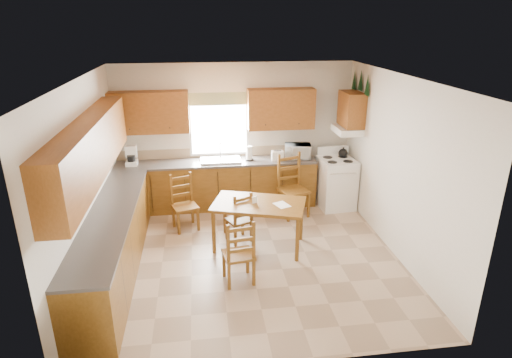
{
  "coord_description": "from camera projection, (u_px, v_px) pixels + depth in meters",
  "views": [
    {
      "loc": [
        -0.67,
        -5.73,
        3.44
      ],
      "look_at": [
        0.15,
        0.3,
        1.15
      ],
      "focal_mm": 30.0,
      "sensor_mm": 36.0,
      "label": 1
    }
  ],
  "objects": [
    {
      "name": "upper_cab_stove",
      "position": [
        351.0,
        109.0,
        7.74
      ],
      "size": [
        0.33,
        0.62,
        0.62
      ],
      "primitive_type": "cube",
      "color": "brown",
      "rests_on": "wall_right"
    },
    {
      "name": "chair_far_right",
      "position": [
        294.0,
        187.0,
        7.78
      ],
      "size": [
        0.59,
        0.58,
        1.14
      ],
      "primitive_type": "cube",
      "rotation": [
        0.0,
        0.0,
        0.3
      ],
      "color": "brown",
      "rests_on": "floor"
    },
    {
      "name": "counter_back",
      "position": [
        217.0,
        162.0,
        8.06
      ],
      "size": [
        3.75,
        0.63,
        0.04
      ],
      "primitive_type": "cube",
      "color": "#46413E",
      "rests_on": "lower_cab_back"
    },
    {
      "name": "pine_decal_a",
      "position": [
        367.0,
        85.0,
        7.29
      ],
      "size": [
        0.22,
        0.22,
        0.36
      ],
      "primitive_type": "cone",
      "color": "black",
      "rests_on": "wall_right"
    },
    {
      "name": "pine_decal_b",
      "position": [
        361.0,
        80.0,
        7.57
      ],
      "size": [
        0.22,
        0.22,
        0.36
      ],
      "primitive_type": "cone",
      "color": "black",
      "rests_on": "wall_right"
    },
    {
      "name": "microwave",
      "position": [
        298.0,
        151.0,
        8.2
      ],
      "size": [
        0.5,
        0.39,
        0.27
      ],
      "primitive_type": "imported",
      "rotation": [
        0.0,
        0.0,
        -0.17
      ],
      "color": "white",
      "rests_on": "counter_back"
    },
    {
      "name": "upper_cab_back_left",
      "position": [
        150.0,
        112.0,
        7.7
      ],
      "size": [
        1.41,
        0.33,
        0.75
      ],
      "primitive_type": "cube",
      "color": "brown",
      "rests_on": "wall_back"
    },
    {
      "name": "sink_basin",
      "position": [
        221.0,
        160.0,
        8.05
      ],
      "size": [
        0.75,
        0.45,
        0.04
      ],
      "primitive_type": "cube",
      "color": "silver",
      "rests_on": "counter_back"
    },
    {
      "name": "chair_far_left",
      "position": [
        185.0,
        203.0,
        7.31
      ],
      "size": [
        0.5,
        0.49,
        0.96
      ],
      "primitive_type": "cube",
      "rotation": [
        0.0,
        0.0,
        0.31
      ],
      "color": "brown",
      "rests_on": "floor"
    },
    {
      "name": "window_valance",
      "position": [
        218.0,
        99.0,
        7.89
      ],
      "size": [
        1.19,
        0.01,
        0.24
      ],
      "primitive_type": "cube",
      "color": "#3C5D2C",
      "rests_on": "wall_back"
    },
    {
      "name": "lower_cab_left",
      "position": [
        114.0,
        244.0,
        6.07
      ],
      "size": [
        0.6,
        3.6,
        0.88
      ],
      "primitive_type": "cube",
      "color": "brown",
      "rests_on": "floor"
    },
    {
      "name": "ceiling",
      "position": [
        248.0,
        78.0,
        5.66
      ],
      "size": [
        4.5,
        4.5,
        0.0
      ],
      "primitive_type": "plane",
      "color": "brown",
      "rests_on": "floor"
    },
    {
      "name": "range_hood",
      "position": [
        347.0,
        130.0,
        7.86
      ],
      "size": [
        0.44,
        0.62,
        0.12
      ],
      "primitive_type": "cube",
      "color": "white",
      "rests_on": "wall_right"
    },
    {
      "name": "wall_front",
      "position": [
        276.0,
        254.0,
        4.05
      ],
      "size": [
        4.5,
        4.5,
        0.0
      ],
      "primitive_type": "plane",
      "color": "silver",
      "rests_on": "floor"
    },
    {
      "name": "wall_left",
      "position": [
        86.0,
        181.0,
        5.86
      ],
      "size": [
        4.5,
        4.5,
        0.0
      ],
      "primitive_type": "plane",
      "color": "silver",
      "rests_on": "floor"
    },
    {
      "name": "window_pane",
      "position": [
        219.0,
        125.0,
        8.08
      ],
      "size": [
        1.05,
        0.01,
        1.1
      ],
      "primitive_type": "cube",
      "color": "white",
      "rests_on": "wall_back"
    },
    {
      "name": "window_frame",
      "position": [
        219.0,
        125.0,
        8.09
      ],
      "size": [
        1.13,
        0.02,
        1.18
      ],
      "primitive_type": "cube",
      "color": "white",
      "rests_on": "wall_back"
    },
    {
      "name": "wall_right",
      "position": [
        397.0,
        167.0,
        6.42
      ],
      "size": [
        4.5,
        4.5,
        0.0
      ],
      "primitive_type": "plane",
      "color": "silver",
      "rests_on": "floor"
    },
    {
      "name": "table_paper",
      "position": [
        282.0,
        205.0,
        6.57
      ],
      "size": [
        0.27,
        0.31,
        0.0
      ],
      "primitive_type": "cube",
      "rotation": [
        0.0,
        0.0,
        0.39
      ],
      "color": "white",
      "rests_on": "dining_table"
    },
    {
      "name": "coffeemaker",
      "position": [
        131.0,
        155.0,
        7.78
      ],
      "size": [
        0.3,
        0.32,
        0.38
      ],
      "primitive_type": "cube",
      "rotation": [
        0.0,
        0.0,
        -0.32
      ],
      "color": "white",
      "rests_on": "counter_back"
    },
    {
      "name": "stove",
      "position": [
        336.0,
        184.0,
        8.2
      ],
      "size": [
        0.68,
        0.7,
        0.94
      ],
      "primitive_type": "cube",
      "rotation": [
        0.0,
        0.0,
        0.08
      ],
      "color": "white",
      "rests_on": "floor"
    },
    {
      "name": "counter_left",
      "position": [
        110.0,
        214.0,
        5.91
      ],
      "size": [
        0.63,
        3.6,
        0.04
      ],
      "primitive_type": "cube",
      "color": "#46413E",
      "rests_on": "lower_cab_left"
    },
    {
      "name": "table_card",
      "position": [
        254.0,
        200.0,
        6.61
      ],
      "size": [
        0.08,
        0.05,
        0.11
      ],
      "primitive_type": "cube",
      "rotation": [
        0.0,
        0.0,
        0.42
      ],
      "color": "white",
      "rests_on": "dining_table"
    },
    {
      "name": "wall_back",
      "position": [
        235.0,
        134.0,
        8.23
      ],
      "size": [
        4.5,
        4.5,
        0.0
      ],
      "primitive_type": "plane",
      "color": "silver",
      "rests_on": "floor"
    },
    {
      "name": "paper_towel",
      "position": [
        249.0,
        153.0,
        8.07
      ],
      "size": [
        0.15,
        0.15,
        0.28
      ],
      "primitive_type": "cylinder",
      "rotation": [
        0.0,
        0.0,
        -0.29
      ],
      "color": "white",
      "rests_on": "counter_back"
    },
    {
      "name": "dining_table",
      "position": [
        259.0,
        225.0,
        6.77
      ],
      "size": [
        1.59,
        1.21,
        0.75
      ],
      "primitive_type": "cube",
      "rotation": [
        0.0,
        0.0,
        -0.32
      ],
      "color": "brown",
      "rests_on": "floor"
    },
    {
      "name": "chair_near_right",
      "position": [
        239.0,
        217.0,
        6.93
      ],
      "size": [
        0.47,
        0.46,
        0.86
      ],
      "primitive_type": "cube",
      "rotation": [
        0.0,
        0.0,
        3.57
      ],
      "color": "brown",
      "rests_on": "floor"
    },
    {
      "name": "lower_cab_back",
      "position": [
        218.0,
        185.0,
        8.22
      ],
      "size": [
        3.75,
        0.6,
        0.88
      ],
      "primitive_type": "cube",
      "color": "brown",
      "rests_on": "floor"
    },
    {
      "name": "backsplash",
      "position": [
        216.0,
        152.0,
        8.29
      ],
      "size": [
        3.75,
        0.01,
        0.18
      ],
      "primitive_type": "cube",
      "color": "gray",
      "rests_on": "counter_back"
    },
    {
      "name": "upper_cab_left",
      "position": [
        91.0,
        148.0,
        5.56
      ],
      "size": [
        0.33,
        3.6,
        0.75
      ],
      "primitive_type": "cube",
      "color": "brown",
      "rests_on": "wall_left"
    },
    {
      "name": "upper_cab_back_right",
      "position": [
        281.0,
        109.0,
        8.0
      ],
      "size": [
        1.25,
        0.33,
        0.75
      ],
      "primitive_type": "cube",
      "color": "brown",
      "rests_on": "wall_back"
    },
    {
      "name": "toaster",
      "position": [
        277.0,
        156.0,
        8.08
      ],
      "size": [
        0.22,
        0.14,
        0.18
      ],
      "primitive_type": "cube",
      "rotation": [
        0.0,
        0.0,
        -0.0
      ],
      "color": "white",
      "rests_on": "counter_back"
    },
    {
      "name": "floor",
      "position": [
        249.0,
        256.0,
        6.61
      ],
      "size": [
        4.5,
        4.5,
        0.0
      ],
      "primitive_type": "plane",
      "color": "tan",
      "rests_on": "ground"
    },
    {
      "name": "chair_near_left",
      "position": [
        238.0,
        250.0,
        5.82
      ],
      "size": [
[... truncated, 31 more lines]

